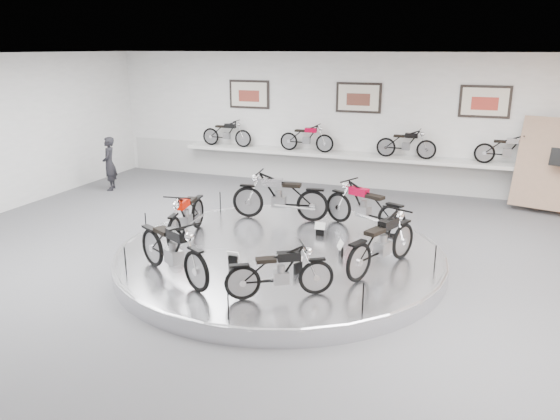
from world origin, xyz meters
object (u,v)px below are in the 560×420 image
(bike_a, at_px, (365,206))
(visitor, at_px, (109,164))
(display_platform, at_px, (280,257))
(bike_e, at_px, (280,271))
(bike_f, at_px, (382,242))
(bike_b, at_px, (280,196))
(bike_d, at_px, (173,249))
(shelf, at_px, (354,156))
(bike_c, at_px, (186,215))

(bike_a, xyz_separation_m, visitor, (-8.08, 1.91, -0.02))
(display_platform, xyz_separation_m, bike_e, (0.73, -1.98, 0.59))
(bike_a, distance_m, bike_f, 2.28)
(bike_b, distance_m, bike_d, 3.81)
(shelf, distance_m, bike_e, 8.41)
(display_platform, xyz_separation_m, bike_c, (-2.07, -0.00, 0.65))
(bike_e, bearing_deg, bike_a, 51.33)
(bike_c, distance_m, bike_f, 4.12)
(shelf, height_order, bike_a, bike_a)
(shelf, relative_size, visitor, 6.88)
(visitor, bearing_deg, bike_d, 16.64)
(shelf, height_order, bike_f, bike_f)
(display_platform, xyz_separation_m, visitor, (-6.81, 3.76, 0.65))
(visitor, bearing_deg, bike_b, 44.93)
(display_platform, relative_size, bike_e, 4.29)
(visitor, bearing_deg, bike_f, 37.54)
(bike_b, distance_m, bike_f, 3.48)
(bike_a, height_order, bike_c, bike_a)
(display_platform, xyz_separation_m, bike_f, (2.04, -0.29, 0.68))
(bike_d, height_order, visitor, visitor)
(shelf, height_order, bike_e, bike_e)
(bike_f, bearing_deg, bike_d, 138.73)
(bike_c, distance_m, visitor, 6.05)
(shelf, relative_size, bike_d, 6.08)
(bike_a, xyz_separation_m, bike_f, (0.77, -2.14, 0.00))
(bike_c, height_order, bike_f, bike_f)
(bike_d, bearing_deg, bike_b, 109.97)
(bike_c, bearing_deg, display_platform, 81.32)
(display_platform, height_order, bike_c, bike_c)
(bike_f, bearing_deg, visitor, 87.90)
(display_platform, relative_size, bike_a, 3.60)
(bike_a, height_order, bike_d, bike_d)
(bike_b, relative_size, visitor, 1.19)
(bike_f, xyz_separation_m, visitor, (-8.85, 4.05, -0.03))
(visitor, bearing_deg, bike_a, 48.85)
(bike_f, bearing_deg, display_platform, 104.40)
(bike_b, relative_size, bike_e, 1.28)
(bike_b, xyz_separation_m, visitor, (-6.12, 1.89, -0.06))
(display_platform, xyz_separation_m, bike_d, (-1.24, -1.91, 0.68))
(bike_b, relative_size, bike_f, 1.07)
(bike_a, relative_size, bike_c, 1.04)
(display_platform, bearing_deg, bike_b, 110.34)
(shelf, xyz_separation_m, bike_e, (0.73, -8.38, -0.26))
(display_platform, distance_m, bike_b, 2.11)
(bike_a, bearing_deg, display_platform, 79.99)
(bike_d, bearing_deg, bike_c, 141.77)
(shelf, distance_m, bike_f, 7.00)
(bike_a, xyz_separation_m, bike_d, (-2.51, -3.76, 0.01))
(bike_a, bearing_deg, shelf, -49.88)
(bike_f, bearing_deg, bike_b, 74.21)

